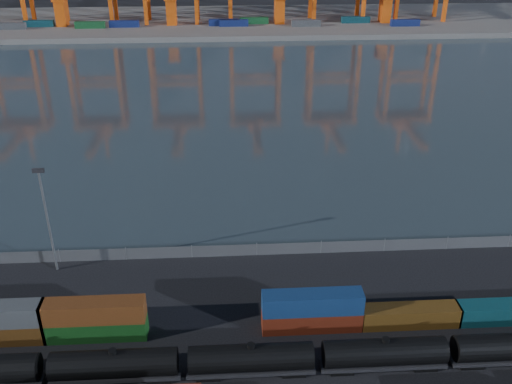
{
  "coord_description": "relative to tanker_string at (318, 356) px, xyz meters",
  "views": [
    {
      "loc": [
        -4.54,
        -45.87,
        49.4
      ],
      "look_at": [
        0.0,
        30.0,
        10.0
      ],
      "focal_mm": 40.0,
      "sensor_mm": 36.0,
      "label": 1
    }
  ],
  "objects": [
    {
      "name": "harbor_water",
      "position": [
        -5.57,
        101.76,
        -2.28
      ],
      "size": [
        700.0,
        700.0,
        0.0
      ],
      "primitive_type": "plane",
      "color": "#2A373D",
      "rests_on": "ground"
    },
    {
      "name": "far_quay",
      "position": [
        -5.57,
        206.76,
        -1.28
      ],
      "size": [
        700.0,
        70.0,
        2.0
      ],
      "primitive_type": "cube",
      "color": "#514F4C",
      "rests_on": "ground"
    },
    {
      "name": "container_row_north",
      "position": [
        -8.64,
        7.51,
        -0.12
      ],
      "size": [
        142.35,
        2.59,
        5.52
      ],
      "color": "#111855",
      "rests_on": "ground"
    },
    {
      "name": "tanker_string",
      "position": [
        0.0,
        0.0,
        0.0
      ],
      "size": [
        123.32,
        3.18,
        4.56
      ],
      "color": "black",
      "rests_on": "ground"
    },
    {
      "name": "waterfront_fence",
      "position": [
        -5.57,
        24.76,
        -1.28
      ],
      "size": [
        160.12,
        0.12,
        2.2
      ],
      "color": "#595B5E",
      "rests_on": "ground"
    },
    {
      "name": "yard_light_mast",
      "position": [
        -35.57,
        22.76,
        7.01
      ],
      "size": [
        1.6,
        0.4,
        16.6
      ],
      "color": "slate",
      "rests_on": "ground"
    },
    {
      "name": "quay_containers",
      "position": [
        -16.57,
        192.22,
        1.02
      ],
      "size": [
        172.58,
        10.99,
        2.6
      ],
      "color": "navy",
      "rests_on": "far_quay"
    },
    {
      "name": "straddle_carriers",
      "position": [
        -8.07,
        196.76,
        5.53
      ],
      "size": [
        140.0,
        7.0,
        11.1
      ],
      "color": "#F05711",
      "rests_on": "far_quay"
    }
  ]
}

